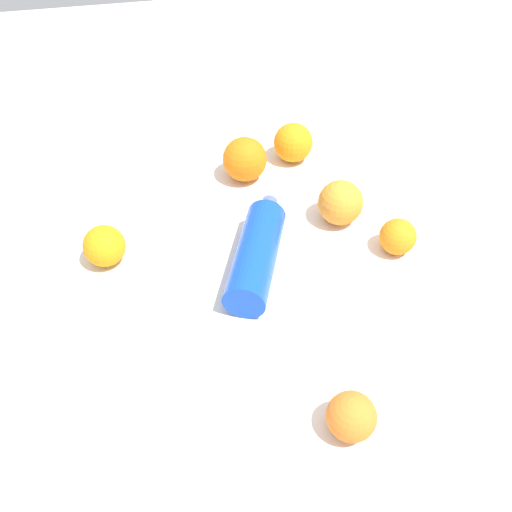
{
  "coord_description": "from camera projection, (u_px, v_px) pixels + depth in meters",
  "views": [
    {
      "loc": [
        0.55,
        -0.16,
        0.65
      ],
      "look_at": [
        -0.05,
        -0.04,
        0.03
      ],
      "focal_mm": 38.88,
      "sensor_mm": 36.0,
      "label": 1
    }
  ],
  "objects": [
    {
      "name": "ground_plane",
      "position": [
        289.0,
        288.0,
        0.87
      ],
      "size": [
        2.4,
        2.4,
        0.0
      ],
      "primitive_type": "plane",
      "color": "silver"
    },
    {
      "name": "water_bottle",
      "position": [
        258.0,
        247.0,
        0.88
      ],
      "size": [
        0.25,
        0.15,
        0.07
      ],
      "rotation": [
        0.0,
        0.0,
        2.76
      ],
      "color": "blue",
      "rests_on": "ground_plane"
    },
    {
      "name": "orange_0",
      "position": [
        351.0,
        417.0,
        0.68
      ],
      "size": [
        0.06,
        0.06,
        0.06
      ],
      "primitive_type": "sphere",
      "color": "orange",
      "rests_on": "ground_plane"
    },
    {
      "name": "orange_1",
      "position": [
        104.0,
        246.0,
        0.88
      ],
      "size": [
        0.07,
        0.07,
        0.07
      ],
      "primitive_type": "sphere",
      "color": "orange",
      "rests_on": "ground_plane"
    },
    {
      "name": "orange_2",
      "position": [
        398.0,
        237.0,
        0.9
      ],
      "size": [
        0.06,
        0.06,
        0.06
      ],
      "primitive_type": "sphere",
      "color": "orange",
      "rests_on": "ground_plane"
    },
    {
      "name": "orange_3",
      "position": [
        340.0,
        203.0,
        0.95
      ],
      "size": [
        0.08,
        0.08,
        0.08
      ],
      "primitive_type": "sphere",
      "color": "orange",
      "rests_on": "ground_plane"
    },
    {
      "name": "orange_4",
      "position": [
        245.0,
        159.0,
        1.04
      ],
      "size": [
        0.08,
        0.08,
        0.08
      ],
      "primitive_type": "sphere",
      "color": "orange",
      "rests_on": "ground_plane"
    },
    {
      "name": "orange_5",
      "position": [
        293.0,
        143.0,
        1.08
      ],
      "size": [
        0.08,
        0.08,
        0.08
      ],
      "primitive_type": "sphere",
      "color": "orange",
      "rests_on": "ground_plane"
    }
  ]
}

